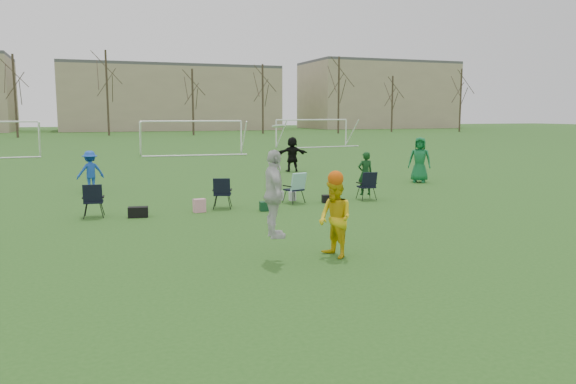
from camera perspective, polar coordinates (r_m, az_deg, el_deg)
name	(u,v)px	position (r m, az deg, el deg)	size (l,w,h in m)	color
ground	(305,281)	(10.05, 1.73, -9.00)	(260.00, 260.00, 0.00)	#27551A
fielder_blue	(90,171)	(22.44, -19.44, 1.99)	(1.00, 0.58, 1.55)	#1846B8
fielder_green_far	(420,160)	(24.79, 13.23, 3.21)	(0.95, 0.62, 1.95)	#126532
fielder_black	(292,154)	(28.69, 0.43, 3.87)	(1.65, 0.52, 1.78)	black
center_contest	(306,206)	(11.25, 1.82, -1.43)	(1.93, 1.07, 2.73)	silver
sideline_setup	(269,190)	(18.04, -1.92, 0.23)	(9.53, 2.20, 1.64)	#103B16
goal_mid	(192,128)	(41.62, -9.75, 6.45)	(7.40, 0.63, 2.46)	white
goal_right	(312,125)	(50.85, 2.48, 6.80)	(7.35, 1.14, 2.46)	white
tree_line	(110,97)	(78.88, -17.64, 9.15)	(110.28, 3.28, 11.40)	#382B21
building_row	(140,97)	(105.46, -14.78, 9.35)	(126.00, 16.00, 13.00)	tan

